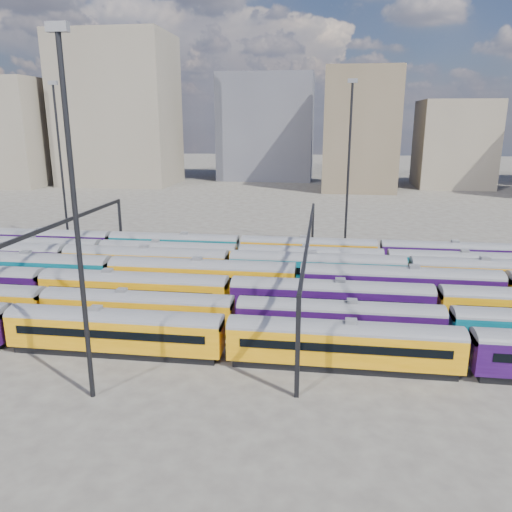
# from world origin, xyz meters

# --- Properties ---
(ground) EXTENTS (500.00, 500.00, 0.00)m
(ground) POSITION_xyz_m (0.00, 0.00, 0.00)
(ground) COLOR #413C37
(ground) RESTS_ON ground
(rake_0) EXTENTS (116.75, 2.85, 4.79)m
(rake_0) POSITION_xyz_m (23.25, -15.00, 2.51)
(rake_0) COLOR black
(rake_0) RESTS_ON ground
(rake_1) EXTENTS (114.34, 2.79, 4.69)m
(rake_1) POSITION_xyz_m (3.65, -10.00, 2.46)
(rake_1) COLOR black
(rake_1) RESTS_ON ground
(rake_2) EXTENTS (102.76, 3.01, 5.07)m
(rake_2) POSITION_xyz_m (12.49, -5.00, 2.66)
(rake_2) COLOR black
(rake_2) RESTS_ON ground
(rake_3) EXTENTS (108.64, 3.18, 5.37)m
(rake_3) POSITION_xyz_m (-1.99, 0.00, 2.82)
(rake_3) COLOR black
(rake_3) RESTS_ON ground
(rake_4) EXTENTS (106.35, 3.11, 5.25)m
(rake_4) POSITION_xyz_m (-10.49, 5.00, 2.76)
(rake_4) COLOR black
(rake_4) RESTS_ON ground
(rake_5) EXTENTS (133.59, 2.79, 4.69)m
(rake_5) POSITION_xyz_m (-9.17, 10.00, 2.46)
(rake_5) COLOR black
(rake_5) RESTS_ON ground
(rake_6) EXTENTS (96.20, 2.82, 4.74)m
(rake_6) POSITION_xyz_m (-9.81, 15.00, 2.49)
(rake_6) COLOR black
(rake_6) RESTS_ON ground
(gantry_1) EXTENTS (0.35, 40.35, 8.03)m
(gantry_1) POSITION_xyz_m (-20.00, 0.00, 6.79)
(gantry_1) COLOR black
(gantry_1) RESTS_ON ground
(gantry_2) EXTENTS (0.35, 40.35, 8.03)m
(gantry_2) POSITION_xyz_m (10.00, 0.00, 6.79)
(gantry_2) COLOR black
(gantry_2) RESTS_ON ground
(mast_1) EXTENTS (1.40, 0.50, 25.60)m
(mast_1) POSITION_xyz_m (-30.00, 22.00, 13.97)
(mast_1) COLOR black
(mast_1) RESTS_ON ground
(mast_2) EXTENTS (1.40, 0.50, 25.60)m
(mast_2) POSITION_xyz_m (-5.00, -22.00, 13.97)
(mast_2) COLOR black
(mast_2) RESTS_ON ground
(mast_3) EXTENTS (1.40, 0.50, 25.60)m
(mast_3) POSITION_xyz_m (15.00, 24.00, 13.97)
(mast_3) COLOR black
(mast_3) RESTS_ON ground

